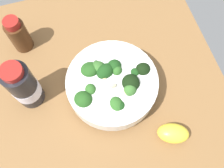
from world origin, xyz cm
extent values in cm
cube|color=brown|center=(0.00, 0.00, -2.28)|extent=(63.26, 63.26, 4.56)
cylinder|color=white|center=(-3.52, -2.28, 0.76)|extent=(12.15, 12.15, 1.52)
cylinder|color=white|center=(-3.52, -2.28, 3.81)|extent=(22.10, 22.10, 4.57)
cylinder|color=silver|center=(-3.52, -2.28, 5.69)|extent=(17.82, 17.82, 0.80)
cylinder|color=#2F662B|center=(-6.98, -5.59, 4.74)|extent=(1.67, 1.66, 1.22)
ellipsoid|color=#386B2B|center=(-6.98, -5.59, 6.21)|extent=(4.67, 4.95, 4.49)
cylinder|color=#3C7A32|center=(-5.37, -6.33, 4.53)|extent=(1.84, 1.75, 1.38)
ellipsoid|color=black|center=(-5.37, -6.33, 6.28)|extent=(6.52, 6.02, 4.61)
cylinder|color=#2F662B|center=(1.85, -0.45, 3.90)|extent=(1.63, 1.29, 1.71)
ellipsoid|color=black|center=(1.85, -0.45, 5.35)|extent=(2.98, 3.03, 2.87)
cylinder|color=#3C7A32|center=(-5.99, 5.35, 3.93)|extent=(1.87, 1.97, 1.59)
ellipsoid|color=#23511C|center=(-5.99, 5.35, 5.71)|extent=(7.05, 6.52, 6.15)
cylinder|color=#4A8F3C|center=(0.86, -0.36, 4.07)|extent=(2.02, 2.04, 1.83)
ellipsoid|color=#386B2B|center=(0.86, -0.36, 5.91)|extent=(5.71, 5.32, 5.12)
cylinder|color=#4A8F3C|center=(-9.81, -2.21, 4.16)|extent=(1.37, 1.31, 1.41)
ellipsoid|color=#194216|center=(-9.81, -2.21, 5.55)|extent=(3.49, 4.04, 3.38)
cylinder|color=#4A8F3C|center=(-0.79, -1.39, 4.48)|extent=(1.81, 1.81, 1.28)
ellipsoid|color=#194216|center=(-0.79, -1.39, 6.33)|extent=(5.27, 5.78, 3.78)
cylinder|color=#2F662B|center=(0.94, 1.99, 4.11)|extent=(1.70, 1.70, 1.43)
ellipsoid|color=#23511C|center=(0.94, 1.99, 5.83)|extent=(7.02, 6.45, 5.48)
cylinder|color=#3C7A32|center=(0.06, -3.90, 4.49)|extent=(1.84, 1.63, 1.42)
ellipsoid|color=#194216|center=(0.06, -3.90, 5.98)|extent=(5.57, 5.11, 4.47)
cylinder|color=#589D47|center=(-9.33, -1.66, 4.28)|extent=(1.88, 1.81, 1.35)
ellipsoid|color=#2D6023|center=(-9.33, -1.66, 5.84)|extent=(4.68, 4.18, 3.89)
cylinder|color=#4A8F3C|center=(-4.23, 3.16, 4.55)|extent=(1.60, 1.46, 1.29)
ellipsoid|color=#2D6023|center=(-4.23, 3.16, 5.95)|extent=(3.67, 2.86, 3.28)
cylinder|color=#4A8F3C|center=(-1.36, -4.17, 4.80)|extent=(1.04, 1.10, 1.14)
ellipsoid|color=#2D6023|center=(-1.36, -4.17, 6.08)|extent=(4.07, 3.72, 3.37)
cylinder|color=#2F662B|center=(-2.72, -10.32, 3.95)|extent=(1.57, 1.36, 1.31)
ellipsoid|color=black|center=(-2.72, -10.32, 5.57)|extent=(4.44, 4.68, 5.03)
cylinder|color=#4A8F3C|center=(-2.94, -8.19, 3.99)|extent=(1.44, 1.50, 1.73)
ellipsoid|color=#194216|center=(-2.94, -8.19, 5.54)|extent=(2.91, 3.18, 3.35)
ellipsoid|color=#DBBC84|center=(-5.03, -1.88, 6.91)|extent=(1.27, 1.91, 0.84)
ellipsoid|color=#DBBC84|center=(-2.19, -0.93, 6.31)|extent=(2.00, 1.94, 0.98)
ellipsoid|color=#DBBC84|center=(-5.10, -5.77, 5.85)|extent=(1.45, 1.92, 1.15)
ellipsoid|color=#DBBC84|center=(-7.16, -4.05, 6.44)|extent=(2.06, 1.68, 0.78)
ellipsoid|color=#DBBC84|center=(-0.41, -0.14, 6.47)|extent=(1.95, 1.23, 0.87)
ellipsoid|color=yellow|center=(-18.72, -12.65, 1.97)|extent=(7.17, 8.66, 3.95)
cylinder|color=#472814|center=(16.19, 17.16, 4.57)|extent=(5.12, 5.12, 9.14)
cylinder|color=maroon|center=(16.19, 17.16, 10.10)|extent=(3.87, 3.87, 1.93)
cylinder|color=black|center=(0.51, 17.62, 7.09)|extent=(6.34, 6.34, 14.18)
cylinder|color=maroon|center=(0.51, 17.62, 14.93)|extent=(4.71, 4.71, 1.51)
cylinder|color=silver|center=(0.51, 17.62, 5.47)|extent=(6.46, 6.46, 3.74)
camera|label=1|loc=(-25.98, 4.41, 61.32)|focal=40.87mm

